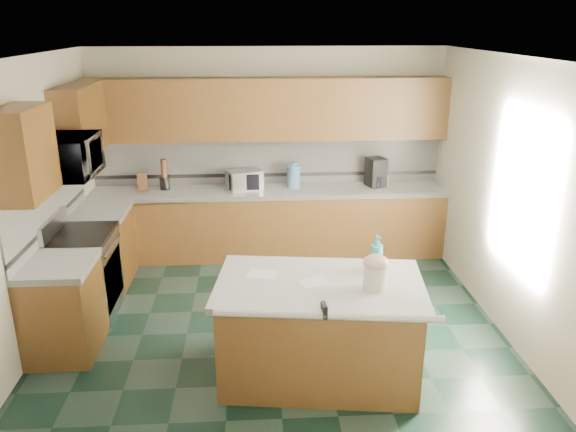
{
  "coord_description": "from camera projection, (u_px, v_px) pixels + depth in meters",
  "views": [
    {
      "loc": [
        -0.18,
        -5.03,
        3.0
      ],
      "look_at": [
        0.15,
        0.35,
        1.12
      ],
      "focal_mm": 35.0,
      "sensor_mm": 36.0,
      "label": 1
    }
  ],
  "objects": [
    {
      "name": "toaster_oven",
      "position": [
        244.0,
        179.0,
        7.31
      ],
      "size": [
        0.5,
        0.42,
        0.25
      ],
      "primitive_type": "cube",
      "rotation": [
        0.0,
        0.0,
        0.36
      ],
      "color": "#B7B7BC",
      "rests_on": "back_countertop"
    },
    {
      "name": "microwave",
      "position": [
        70.0,
        157.0,
        5.53
      ],
      "size": [
        0.5,
        0.73,
        0.41
      ],
      "primitive_type": "imported",
      "rotation": [
        0.0,
        0.0,
        1.57
      ],
      "color": "#B7B7BC",
      "rests_on": "wall_left"
    },
    {
      "name": "floor",
      "position": [
        275.0,
        331.0,
        5.74
      ],
      "size": [
        4.6,
        4.6,
        0.0
      ],
      "primitive_type": "plane",
      "color": "black",
      "rests_on": "ground"
    },
    {
      "name": "wall_front",
      "position": [
        290.0,
        335.0,
        3.11
      ],
      "size": [
        4.6,
        0.04,
        2.7
      ],
      "primitive_type": "cube",
      "color": "beige",
      "rests_on": "ground"
    },
    {
      "name": "left_backsplash",
      "position": [
        49.0,
        204.0,
        5.72
      ],
      "size": [
        0.02,
        2.3,
        0.63
      ],
      "primitive_type": "cube",
      "color": "silver",
      "rests_on": "wall_left"
    },
    {
      "name": "wall_left",
      "position": [
        23.0,
        210.0,
        5.16
      ],
      "size": [
        0.04,
        4.6,
        2.7
      ],
      "primitive_type": "cube",
      "color": "beige",
      "rests_on": "ground"
    },
    {
      "name": "range_body",
      "position": [
        85.0,
        276.0,
        5.95
      ],
      "size": [
        0.6,
        0.76,
        0.88
      ],
      "primitive_type": "cube",
      "color": "#B7B7BC",
      "rests_on": "ground"
    },
    {
      "name": "paper_towel_base",
      "position": [
        295.0,
        186.0,
        7.44
      ],
      "size": [
        0.18,
        0.18,
        0.01
      ],
      "primitive_type": "cylinder",
      "color": "#B7B7BC",
      "rests_on": "back_countertop"
    },
    {
      "name": "back_base_cab",
      "position": [
        269.0,
        224.0,
        7.49
      ],
      "size": [
        4.6,
        0.6,
        0.86
      ],
      "primitive_type": "cube",
      "color": "#331E09",
      "rests_on": "ground"
    },
    {
      "name": "clamp_body",
      "position": [
        324.0,
        310.0,
        4.24
      ],
      "size": [
        0.04,
        0.11,
        0.1
      ],
      "primitive_type": "cube",
      "rotation": [
        0.0,
        0.0,
        0.09
      ],
      "color": "black",
      "rests_on": "island_top"
    },
    {
      "name": "soap_bottle_island",
      "position": [
        377.0,
        253.0,
        4.9
      ],
      "size": [
        0.15,
        0.15,
        0.32
      ],
      "primitive_type": "imported",
      "rotation": [
        0.0,
        0.0,
        0.18
      ],
      "color": "teal",
      "rests_on": "island_top"
    },
    {
      "name": "left_base_cab_rear",
      "position": [
        104.0,
        248.0,
        6.7
      ],
      "size": [
        0.6,
        0.82,
        0.86
      ],
      "primitive_type": "cube",
      "color": "#331E09",
      "rests_on": "ground"
    },
    {
      "name": "range_oven_door",
      "position": [
        113.0,
        279.0,
        5.98
      ],
      "size": [
        0.02,
        0.68,
        0.55
      ],
      "primitive_type": "cube",
      "color": "black",
      "rests_on": "range_body"
    },
    {
      "name": "left_counter_rear",
      "position": [
        100.0,
        212.0,
        6.55
      ],
      "size": [
        0.64,
        0.82,
        0.06
      ],
      "primitive_type": "cube",
      "color": "white",
      "rests_on": "left_base_cab_rear"
    },
    {
      "name": "left_base_cab_front",
      "position": [
        63.0,
        311.0,
        5.26
      ],
      "size": [
        0.6,
        0.72,
        0.86
      ],
      "primitive_type": "cube",
      "color": "#331E09",
      "rests_on": "ground"
    },
    {
      "name": "treat_jar_knob_end_r",
      "position": [
        380.0,
        257.0,
        4.52
      ],
      "size": [
        0.04,
        0.04,
        0.04
      ],
      "primitive_type": "sphere",
      "color": "tan",
      "rests_on": "treat_jar_lid"
    },
    {
      "name": "window_light_proxy",
      "position": [
        522.0,
        192.0,
        5.19
      ],
      "size": [
        0.02,
        1.4,
        1.1
      ],
      "primitive_type": "cube",
      "color": "white",
      "rests_on": "wall_right"
    },
    {
      "name": "toaster_oven_door",
      "position": [
        244.0,
        182.0,
        7.18
      ],
      "size": [
        0.39,
        0.01,
        0.21
      ],
      "primitive_type": "cube",
      "color": "black",
      "rests_on": "toaster_oven"
    },
    {
      "name": "water_jug",
      "position": [
        294.0,
        177.0,
        7.35
      ],
      "size": [
        0.18,
        0.18,
        0.3
      ],
      "primitive_type": "cylinder",
      "color": "#5A88C4",
      "rests_on": "back_countertop"
    },
    {
      "name": "range_backguard",
      "position": [
        53.0,
        225.0,
        5.75
      ],
      "size": [
        0.06,
        0.76,
        0.18
      ],
      "primitive_type": "cube",
      "color": "#B7B7BC",
      "rests_on": "range_body"
    },
    {
      "name": "back_accent_band",
      "position": [
        268.0,
        175.0,
        7.55
      ],
      "size": [
        4.6,
        0.01,
        0.05
      ],
      "primitive_type": "cube",
      "color": "black",
      "rests_on": "back_countertop"
    },
    {
      "name": "island_base",
      "position": [
        319.0,
        333.0,
        4.88
      ],
      "size": [
        1.75,
        1.14,
        0.86
      ],
      "primitive_type": "cube",
      "rotation": [
        0.0,
        0.0,
        -0.12
      ],
      "color": "#331E09",
      "rests_on": "ground"
    },
    {
      "name": "ceiling",
      "position": [
        273.0,
        57.0,
        4.85
      ],
      "size": [
        4.6,
        4.6,
        0.0
      ],
      "primitive_type": "plane",
      "color": "white",
      "rests_on": "ground"
    },
    {
      "name": "back_upper_cab",
      "position": [
        268.0,
        109.0,
        7.11
      ],
      "size": [
        4.6,
        0.33,
        0.78
      ],
      "primitive_type": "cube",
      "color": "#331E09",
      "rests_on": "wall_back"
    },
    {
      "name": "left_counter_front",
      "position": [
        57.0,
        266.0,
        5.11
      ],
      "size": [
        0.64,
        0.72,
        0.06
      ],
      "primitive_type": "cube",
      "color": "white",
      "rests_on": "left_base_cab_front"
    },
    {
      "name": "utensil_crock",
      "position": [
        165.0,
        183.0,
        7.29
      ],
      "size": [
        0.13,
        0.13,
        0.16
      ],
      "primitive_type": "cylinder",
      "color": "black",
      "rests_on": "back_countertop"
    },
    {
      "name": "treat_jar_knob",
      "position": [
        376.0,
        257.0,
        4.52
      ],
      "size": [
        0.07,
        0.02,
        0.02
      ],
      "primitive_type": "cylinder",
      "rotation": [
        0.0,
        1.57,
        0.0
      ],
      "color": "tan",
      "rests_on": "treat_jar_lid"
    },
    {
      "name": "left_upper_cab_rear",
      "position": [
        80.0,
        120.0,
        6.32
      ],
      "size": [
        0.33,
        1.09,
        0.78
      ],
      "primitive_type": "cube",
      "color": "#331E09",
      "rests_on": "wall_left"
    },
    {
      "name": "treat_jar_lid",
      "position": [
        376.0,
        263.0,
        4.54
      ],
      "size": [
        0.21,
        0.21,
        0.13
      ],
      "primitive_type": "ellipsoid",
      "color": "#E1A7AE",
      "rests_on": "treat_jar"
    },
    {
      "name": "left_accent_band",
      "position": [
        52.0,
        222.0,
        5.79
      ],
      "size": [
        0.01,
        2.3,
        0.05
      ],
      "primitive_type": "cube",
      "color": "black",
      "rests_on": "wall_left"
    },
    {
      "name": "paper_towel",
      "position": [
        295.0,
        177.0,
        7.39
      ],
      "size": [
        0.12,
        0.12,
        0.27
      ],
      "primitive_type": "cylinder",
      "color": "white",
      "rests_on": "back_countertop"
    },
    {
      "name": "island_bullnose",
      "position": [
        328.0,
        316.0,
        4.24
      ],
      "size": [
        1.74,
        0.28,
        0.06
      ],
      "primitive_type": "cylinder",
      "rotation": [
        0.0,
        1.57,
        -0.12
      ],
      "color": "white",
      "rests_on": "island_base"
    },
    {
      "name": "island_top",
      "position": [
        320.0,
        285.0,
        4.73
      ],
      "size": [
        1.86,
        1.25,
        0.06
      ],
      "primitive_type": "cube",
      "rotation": [
        0.0,
        0.0,
        -0.12
      ],
      "color": "white",
      "rests_on": "island_base"
    },
    {
      "name": "coffee_maker",
      "position": [
        376.0,
        172.0,
        7.42
      ],
      "size": [
        0.28,
        0.3,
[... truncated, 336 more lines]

